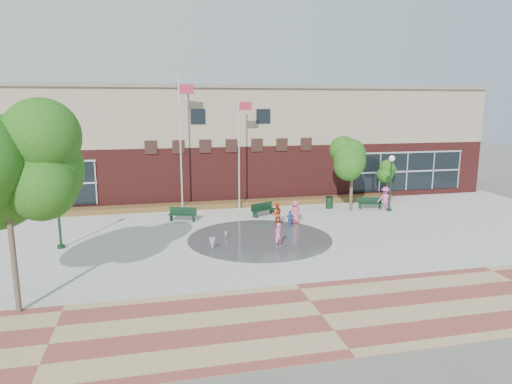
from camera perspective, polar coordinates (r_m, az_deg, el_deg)
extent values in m
plane|color=#666056|center=(23.97, 2.14, -7.92)|extent=(120.00, 120.00, 0.00)
cube|color=#A8A8A0|center=(27.66, 0.00, -5.28)|extent=(46.00, 18.00, 0.01)
cube|color=brown|center=(17.80, 8.17, -15.00)|extent=(46.00, 6.00, 0.01)
cylinder|color=#383A3D|center=(26.73, 0.48, -5.87)|extent=(8.40, 8.40, 0.01)
cube|color=#551D1C|center=(40.21, -4.28, 3.11)|extent=(44.00, 10.00, 4.50)
cube|color=gray|center=(39.84, -4.38, 9.54)|extent=(44.00, 10.00, 4.50)
cube|color=slate|center=(39.84, -4.43, 12.84)|extent=(44.40, 10.40, 0.30)
cube|color=black|center=(36.00, -27.30, 0.75)|extent=(10.00, 0.12, 3.19)
cube|color=black|center=(40.62, 18.30, 2.47)|extent=(10.00, 0.12, 3.19)
cube|color=black|center=(34.55, -7.28, 9.32)|extent=(1.10, 0.10, 1.10)
cube|color=black|center=(35.39, 0.91, 9.45)|extent=(1.10, 0.10, 1.10)
cube|color=maroon|center=(34.88, -2.77, -1.86)|extent=(26.00, 1.20, 0.40)
cylinder|color=white|center=(33.08, -9.41, 5.58)|extent=(0.11, 0.11, 9.43)
sphere|color=white|center=(32.98, -9.67, 13.86)|extent=(0.18, 0.18, 0.18)
cube|color=#A12139|center=(32.91, -8.71, 12.59)|extent=(1.03, 0.16, 0.63)
cylinder|color=white|center=(33.20, -2.14, 4.69)|extent=(0.11, 0.11, 8.22)
sphere|color=white|center=(33.00, -2.19, 11.89)|extent=(0.17, 0.17, 0.17)
cube|color=#A12139|center=(33.09, -1.37, 10.71)|extent=(0.95, 0.04, 0.58)
cylinder|color=black|center=(26.73, -23.47, -2.51)|extent=(0.14, 0.14, 3.88)
cylinder|color=black|center=(27.19, -23.17, -6.31)|extent=(0.41, 0.41, 0.18)
sphere|color=white|center=(26.34, -23.82, 2.03)|extent=(0.46, 0.46, 0.46)
cylinder|color=black|center=(34.52, 16.44, 0.68)|extent=(0.13, 0.13, 3.69)
cylinder|color=black|center=(34.86, 16.28, -2.16)|extent=(0.39, 0.39, 0.17)
sphere|color=white|center=(34.22, 16.62, 4.04)|extent=(0.43, 0.43, 0.43)
cube|color=black|center=(30.87, -9.20, -2.82)|extent=(1.91, 1.13, 0.06)
cube|color=black|center=(31.02, -9.10, -2.29)|extent=(1.75, 0.69, 0.46)
cube|color=black|center=(31.84, 0.95, -2.25)|extent=(1.88, 1.24, 0.06)
cube|color=black|center=(31.96, 0.70, -1.77)|extent=(1.69, 0.82, 0.46)
cube|color=black|center=(35.01, 14.09, -1.40)|extent=(1.80, 0.94, 0.06)
cube|color=black|center=(35.17, 14.04, -0.98)|extent=(1.68, 0.52, 0.43)
cylinder|color=black|center=(34.60, 9.14, -1.35)|extent=(0.53, 0.53, 0.88)
cylinder|color=black|center=(34.51, 9.17, -0.61)|extent=(0.56, 0.56, 0.05)
cylinder|color=#47372E|center=(19.23, -28.08, -6.82)|extent=(0.21, 0.21, 4.63)
cylinder|color=#47372E|center=(33.91, 11.82, 0.39)|extent=(0.22, 0.22, 3.29)
cylinder|color=#47372E|center=(38.49, 16.07, 0.45)|extent=(0.17, 0.17, 1.98)
cone|color=white|center=(24.78, -5.48, -7.31)|extent=(0.35, 0.35, 0.68)
cone|color=white|center=(26.80, -3.78, -5.86)|extent=(0.17, 0.17, 0.39)
imported|color=pink|center=(25.07, 2.78, -5.41)|extent=(0.60, 0.56, 1.38)
imported|color=#BC3A17|center=(29.52, 2.61, -2.78)|extent=(0.72, 0.57, 1.46)
imported|color=#E5506A|center=(29.99, 4.91, -2.53)|extent=(0.77, 0.52, 1.53)
imported|color=#1F56B4|center=(29.14, 4.29, -3.38)|extent=(0.67, 0.38, 1.07)
imported|color=#D649A6|center=(34.75, 15.84, -0.82)|extent=(1.26, 0.89, 1.77)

